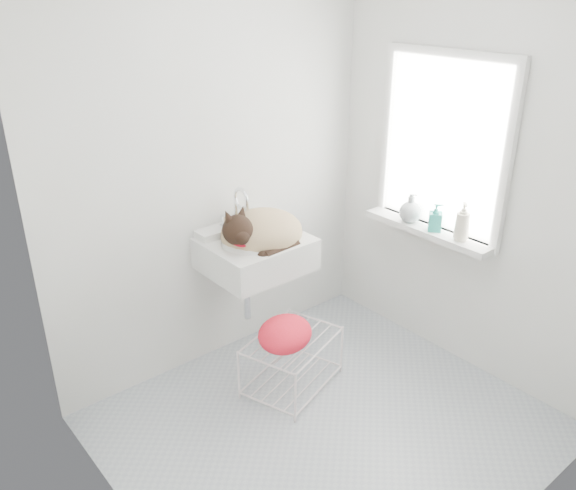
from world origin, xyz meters
TOP-DOWN VIEW (x-y plane):
  - floor at (0.00, 0.00)m, footprint 2.20×2.00m
  - back_wall at (0.00, 1.00)m, footprint 2.20×0.02m
  - right_wall at (1.10, 0.00)m, footprint 0.02×2.00m
  - left_wall at (-1.10, 0.00)m, footprint 0.02×2.00m
  - window_glass at (1.09, 0.20)m, footprint 0.01×0.80m
  - window_frame at (1.07, 0.20)m, footprint 0.04×0.90m
  - windowsill at (1.01, 0.20)m, footprint 0.16×0.88m
  - sink at (0.09, 0.74)m, footprint 0.59×0.51m
  - faucet at (0.09, 0.92)m, footprint 0.21×0.15m
  - cat at (0.10, 0.72)m, footprint 0.56×0.49m
  - wire_rack at (0.08, 0.40)m, footprint 0.64×0.53m
  - towel at (0.01, 0.37)m, footprint 0.44×0.40m
  - bottle_a at (1.00, -0.04)m, footprint 0.11×0.11m
  - bottle_b at (1.00, 0.14)m, footprint 0.11×0.11m
  - bottle_c at (1.00, 0.34)m, footprint 0.18×0.18m

SIDE VIEW (x-z plane):
  - floor at x=0.00m, z-range -0.01..0.01m
  - wire_rack at x=0.08m, z-range -0.01..0.31m
  - towel at x=0.01m, z-range 0.28..0.43m
  - windowsill at x=1.01m, z-range 0.81..0.85m
  - sink at x=0.09m, z-range 0.73..0.97m
  - bottle_a at x=1.00m, z-range 0.75..0.95m
  - bottle_b at x=1.00m, z-range 0.76..0.94m
  - bottle_c at x=1.00m, z-range 0.76..0.94m
  - cat at x=0.10m, z-range 0.73..1.05m
  - faucet at x=0.09m, z-range 0.88..1.10m
  - back_wall at x=0.00m, z-range 0.00..2.50m
  - right_wall at x=1.10m, z-range 0.00..2.50m
  - left_wall at x=-1.10m, z-range 0.00..2.50m
  - window_glass at x=1.09m, z-range 0.85..1.85m
  - window_frame at x=1.07m, z-range 0.80..1.90m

